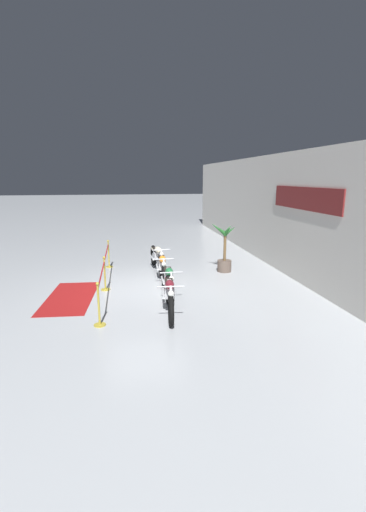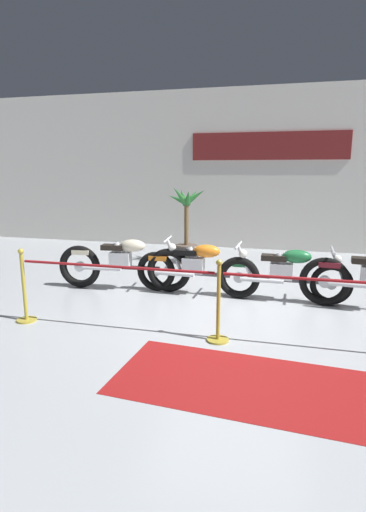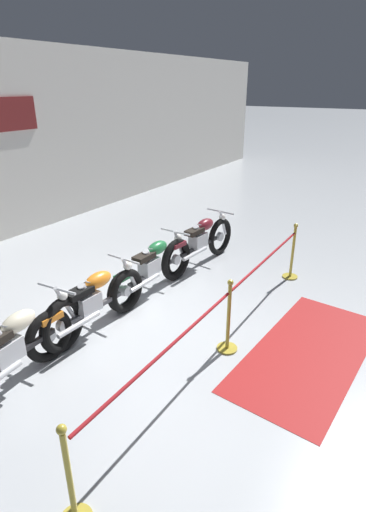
{
  "view_description": "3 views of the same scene",
  "coord_description": "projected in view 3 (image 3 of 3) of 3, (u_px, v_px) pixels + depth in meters",
  "views": [
    {
      "loc": [
        10.18,
        -0.51,
        3.36
      ],
      "look_at": [
        -0.04,
        1.21,
        0.97
      ],
      "focal_mm": 24.0,
      "sensor_mm": 36.0,
      "label": 1
    },
    {
      "loc": [
        0.71,
        -5.85,
        2.11
      ],
      "look_at": [
        -1.09,
        1.25,
        0.53
      ],
      "focal_mm": 28.0,
      "sensor_mm": 36.0,
      "label": 2
    },
    {
      "loc": [
        -4.12,
        -3.09,
        3.32
      ],
      "look_at": [
        1.23,
        0.32,
        0.57
      ],
      "focal_mm": 28.0,
      "sensor_mm": 36.0,
      "label": 3
    }
  ],
  "objects": [
    {
      "name": "motorcycle_green_2",
      "position": [
        152.0,
        267.0,
        6.78
      ],
      "size": [
        2.14,
        0.62,
        0.91
      ],
      "color": "black",
      "rests_on": "ground"
    },
    {
      "name": "ground_plane",
      "position": [
        157.0,
        322.0,
        6.03
      ],
      "size": [
        120.0,
        120.0,
        0.0
      ],
      "primitive_type": "plane",
      "color": "#B2B7BC"
    },
    {
      "name": "motorcycle_orange_1",
      "position": [
        91.0,
        305.0,
        5.62
      ],
      "size": [
        2.18,
        0.62,
        0.93
      ],
      "color": "black",
      "rests_on": "ground"
    },
    {
      "name": "motorcycle_cream_0",
      "position": [
        11.0,
        354.0,
        4.57
      ],
      "size": [
        2.44,
        0.62,
        0.97
      ],
      "color": "black",
      "rests_on": "ground"
    },
    {
      "name": "motorcycle_maroon_3",
      "position": [
        200.0,
        243.0,
        7.74
      ],
      "size": [
        2.27,
        0.62,
        0.97
      ],
      "color": "black",
      "rests_on": "ground"
    },
    {
      "name": "floor_banner",
      "position": [
        308.0,
        352.0,
        5.36
      ],
      "size": [
        2.91,
        1.48,
        0.01
      ],
      "primitive_type": "cube",
      "rotation": [
        0.0,
        0.0,
        -0.07
      ],
      "color": "maroon",
      "rests_on": "ground"
    },
    {
      "name": "stanchion_far_left",
      "position": [
        178.0,
        356.0,
        4.24
      ],
      "size": [
        5.45,
        0.28,
        1.05
      ],
      "color": "gold",
      "rests_on": "ground"
    },
    {
      "name": "stanchion_mid_right",
      "position": [
        292.0,
        260.0,
        7.31
      ],
      "size": [
        0.28,
        0.28,
        1.05
      ],
      "color": "gold",
      "rests_on": "ground"
    },
    {
      "name": "stanchion_mid_left",
      "position": [
        228.0,
        327.0,
        5.29
      ],
      "size": [
        0.28,
        0.28,
        1.05
      ],
      "color": "gold",
      "rests_on": "ground"
    }
  ]
}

